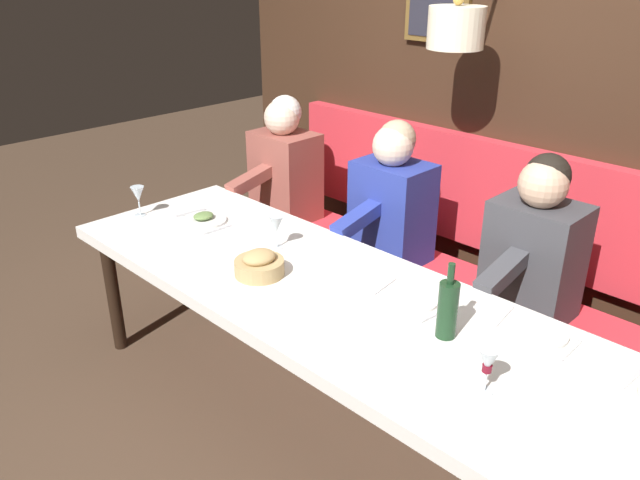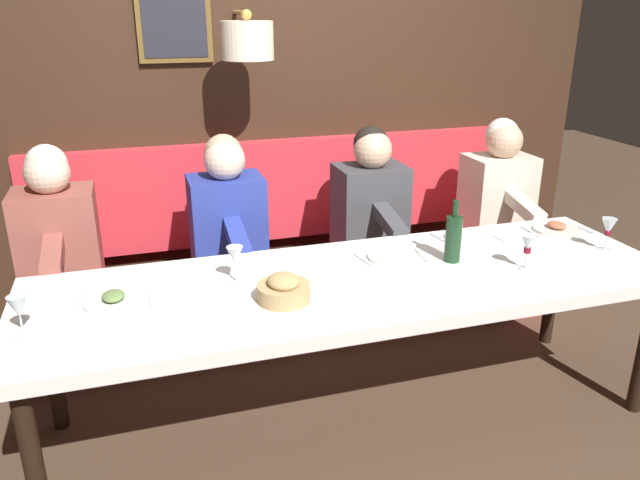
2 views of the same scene
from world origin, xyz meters
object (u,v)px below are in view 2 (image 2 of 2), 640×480
at_px(wine_glass_1, 235,257).
at_px(bread_bowl, 284,289).
at_px(diner_near, 371,199).
at_px(diner_far, 56,228).
at_px(diner_nearest, 498,187).
at_px(wine_bottle, 453,238).
at_px(wine_glass_2, 608,228).
at_px(wine_glass_0, 528,245).
at_px(dining_table, 356,290).
at_px(wine_glass_3, 18,308).
at_px(diner_middle, 227,212).

xyz_separation_m(wine_glass_1, bread_bowl, (-0.24, -0.15, -0.07)).
bearing_deg(diner_near, diner_far, 90.00).
bearing_deg(diner_nearest, diner_far, 90.00).
relative_size(diner_nearest, wine_bottle, 2.64).
relative_size(wine_glass_1, wine_glass_2, 1.00).
relative_size(diner_nearest, bread_bowl, 3.60).
bearing_deg(wine_glass_0, wine_bottle, 56.61).
xyz_separation_m(diner_near, wine_bottle, (-0.83, -0.09, 0.04)).
bearing_deg(diner_near, dining_table, 154.78).
distance_m(wine_glass_3, bread_bowl, 0.98).
relative_size(diner_near, wine_glass_2, 4.82).
xyz_separation_m(diner_near, diner_far, (0.00, 1.72, 0.00)).
xyz_separation_m(diner_nearest, wine_glass_1, (-0.76, 1.79, 0.04)).
height_order(diner_middle, bread_bowl, diner_middle).
distance_m(dining_table, wine_glass_1, 0.56).
xyz_separation_m(wine_glass_1, wine_bottle, (-0.07, -1.02, -0.00)).
relative_size(dining_table, diner_middle, 3.66).
xyz_separation_m(dining_table, diner_far, (0.88, 1.30, 0.13)).
relative_size(dining_table, diner_nearest, 3.66).
xyz_separation_m(diner_nearest, wine_glass_3, (-1.01, 2.62, 0.04)).
bearing_deg(dining_table, wine_glass_2, -92.01).
bearing_deg(bread_bowl, diner_near, -37.84).
bearing_deg(wine_glass_2, diner_far, 70.37).
xyz_separation_m(wine_glass_2, wine_bottle, (0.10, 0.80, 0.00)).
height_order(wine_bottle, bread_bowl, wine_bottle).
distance_m(wine_glass_0, wine_glass_1, 1.32).
bearing_deg(diner_middle, diner_far, 90.00).
height_order(diner_middle, wine_glass_3, diner_middle).
relative_size(diner_near, wine_glass_1, 4.82).
height_order(diner_nearest, bread_bowl, diner_nearest).
height_order(diner_nearest, diner_far, same).
relative_size(wine_glass_0, wine_bottle, 0.55).
height_order(diner_near, diner_middle, same).
xyz_separation_m(diner_middle, wine_glass_0, (-1.01, -1.21, 0.04)).
height_order(dining_table, diner_near, diner_near).
bearing_deg(wine_glass_3, wine_glass_2, -88.14).
relative_size(diner_far, wine_bottle, 2.64).
relative_size(diner_nearest, diner_near, 1.00).
xyz_separation_m(wine_glass_3, bread_bowl, (0.01, -0.98, -0.07)).
distance_m(diner_middle, wine_glass_3, 1.37).
bearing_deg(wine_glass_0, wine_glass_2, -80.59).
relative_size(diner_far, wine_glass_3, 4.82).
bearing_deg(wine_glass_1, diner_nearest, -66.96).
height_order(dining_table, diner_nearest, diner_nearest).
distance_m(dining_table, wine_bottle, 0.53).
bearing_deg(diner_far, wine_glass_0, -115.94).
height_order(diner_nearest, wine_glass_2, diner_nearest).
bearing_deg(wine_glass_2, wine_bottle, 83.01).
bearing_deg(wine_glass_1, wine_glass_0, -100.98).
bearing_deg(dining_table, wine_glass_3, 95.57).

